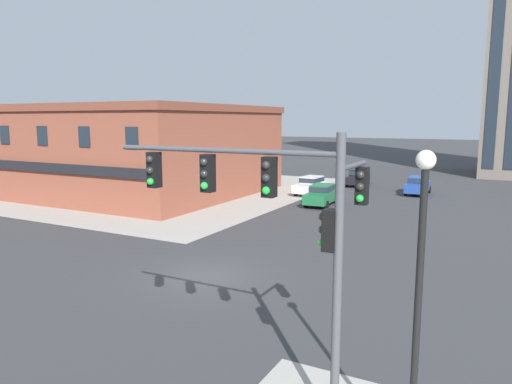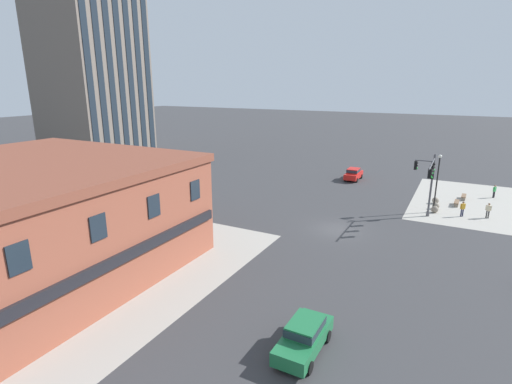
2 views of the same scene
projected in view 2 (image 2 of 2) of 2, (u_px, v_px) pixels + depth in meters
name	position (u px, v px, depth m)	size (l,w,h in m)	color
ground_plane	(337.00, 230.00, 37.10)	(320.00, 320.00, 0.00)	#38383A
sidewalk_corner_slab	(503.00, 206.00, 44.16)	(20.00, 19.00, 0.02)	#A8A399
traffic_signal_main	(429.00, 177.00, 38.65)	(6.01, 2.09, 6.55)	#4C4C51
bollard_sphere_curb_a	(435.00, 209.00, 41.90)	(0.74, 0.74, 0.74)	gray
bollard_sphere_curb_b	(436.00, 206.00, 43.07)	(0.74, 0.74, 0.74)	gray
bollard_sphere_curb_c	(435.00, 200.00, 45.07)	(0.74, 0.74, 0.74)	gray
bench_near_signal	(457.00, 203.00, 44.38)	(1.82, 0.55, 0.49)	brown
bench_mid_block	(464.00, 197.00, 46.79)	(1.82, 0.54, 0.49)	brown
pedestrian_near_bench	(463.00, 208.00, 40.48)	(0.35, 0.48, 1.64)	#232847
pedestrian_walking_east	(488.00, 210.00, 39.99)	(0.22, 0.55, 1.62)	#333333
pedestrian_with_bag	(494.00, 191.00, 47.20)	(0.47, 0.36, 1.60)	black
street_lamp_corner_near	(437.00, 177.00, 41.12)	(0.36, 0.36, 6.27)	black
car_main_northbound_far	(354.00, 174.00, 56.09)	(4.41, 1.91, 1.68)	red
car_main_southbound_near	(171.00, 198.00, 44.08)	(2.07, 4.49, 1.68)	#1E6B3D
car_main_southbound_far	(304.00, 335.00, 20.02)	(4.41, 1.91, 1.68)	#1E6B3D
car_cross_westbound	(89.00, 186.00, 49.28)	(2.15, 4.52, 1.68)	black
car_parked_curb	(145.00, 178.00, 53.35)	(1.91, 4.41, 1.68)	#23479E
car_main_mid	(122.00, 198.00, 43.91)	(2.12, 4.51, 1.68)	silver
storefront_block_near_corner	(33.00, 216.00, 28.64)	(18.46, 19.76, 8.04)	brown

